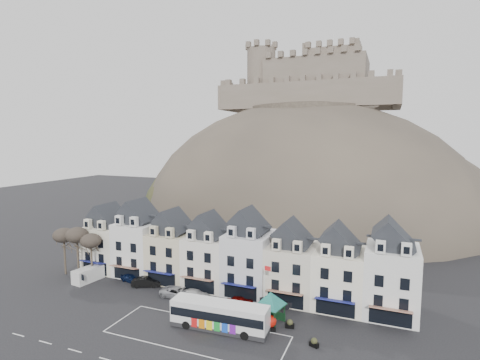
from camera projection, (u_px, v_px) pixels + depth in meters
name	position (u px, v px, depth m)	size (l,w,h in m)	color
ground	(177.00, 336.00, 45.06)	(300.00, 300.00, 0.00)	black
coach_bay_markings	(197.00, 334.00, 45.47)	(22.00, 7.50, 0.01)	silver
townhouse_terrace	(231.00, 255.00, 59.13)	(54.40, 9.35, 11.80)	silver
castle_hill	(307.00, 220.00, 108.12)	(100.00, 76.00, 68.00)	#3C362E
castle	(312.00, 82.00, 110.29)	(50.20, 22.20, 22.00)	#675C4E
tree_left_far	(64.00, 236.00, 64.74)	(3.61, 3.61, 8.24)	#373023
tree_left_mid	(77.00, 235.00, 63.58)	(3.78, 3.78, 8.64)	#373023
tree_left_near	(91.00, 241.00, 62.55)	(3.43, 3.43, 7.84)	#373023
bus	(220.00, 314.00, 46.44)	(12.49, 3.54, 3.49)	#262628
bus_shelter	(270.00, 299.00, 47.87)	(6.41, 6.41, 4.17)	black
red_buoy	(270.00, 322.00, 46.48)	(1.60, 1.60, 1.83)	black
flagpole	(265.00, 286.00, 50.04)	(1.01, 0.25, 7.06)	silver
white_van	(88.00, 274.00, 62.20)	(2.80, 5.21, 2.27)	silver
planter_west	(290.00, 324.00, 46.94)	(1.16, 0.77, 1.10)	black
planter_east	(314.00, 342.00, 42.71)	(1.17, 0.87, 1.05)	black
car_navy	(131.00, 278.00, 61.84)	(1.65, 4.10, 1.40)	#0A1536
car_black	(146.00, 282.00, 59.94)	(1.61, 4.61, 1.52)	black
car_silver	(178.00, 293.00, 55.81)	(2.56, 5.46, 1.54)	#9D9EA4
car_white	(195.00, 294.00, 55.67)	(1.75, 4.32, 1.25)	silver
car_maroon	(240.00, 301.00, 53.16)	(1.52, 3.79, 1.29)	#580605
car_charcoal	(277.00, 302.00, 52.58)	(1.67, 4.79, 1.58)	black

